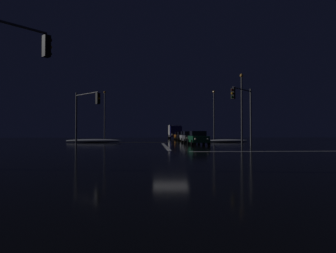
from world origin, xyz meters
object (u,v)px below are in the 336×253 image
(traffic_signal_nw, at_px, (86,108))
(streetlamp_right_near, at_px, (242,103))
(sedan_silver, at_px, (187,137))
(streetlamp_left_far, at_px, (105,112))
(sedan_gray, at_px, (190,137))
(sedan_black, at_px, (183,136))
(sedan_orange, at_px, (179,136))
(traffic_signal_ne, at_px, (244,105))
(box_truck, at_px, (175,131))
(streetlamp_right_far, at_px, (214,112))
(sedan_green, at_px, (198,138))

(traffic_signal_nw, xyz_separation_m, streetlamp_right_near, (17.85, 6.44, 1.28))
(sedan_silver, bearing_deg, streetlamp_right_near, -52.07)
(streetlamp_left_far, bearing_deg, traffic_signal_nw, -85.06)
(sedan_gray, xyz_separation_m, streetlamp_right_near, (6.24, -2.29, 4.30))
(sedan_black, bearing_deg, sedan_gray, -91.15)
(sedan_orange, distance_m, streetlamp_right_near, 21.28)
(sedan_silver, distance_m, streetlamp_right_near, 10.70)
(traffic_signal_ne, bearing_deg, box_truck, 97.54)
(streetlamp_right_far, height_order, streetlamp_left_far, streetlamp_right_far)
(sedan_orange, relative_size, streetlamp_right_near, 0.49)
(sedan_gray, distance_m, streetlamp_right_near, 7.91)
(sedan_green, relative_size, streetlamp_left_far, 0.49)
(sedan_gray, xyz_separation_m, box_truck, (-0.09, 25.01, 0.91))
(sedan_green, height_order, sedan_orange, same)
(traffic_signal_ne, distance_m, streetlamp_left_far, 28.68)
(sedan_black, xyz_separation_m, traffic_signal_ne, (4.14, -20.01, 3.40))
(sedan_orange, relative_size, streetlamp_left_far, 0.49)
(traffic_signal_nw, bearing_deg, sedan_orange, 65.78)
(sedan_gray, relative_size, streetlamp_left_far, 0.49)
(traffic_signal_ne, bearing_deg, sedan_gray, 116.76)
(sedan_green, distance_m, sedan_orange, 23.38)
(box_truck, bearing_deg, sedan_silver, -89.10)
(sedan_orange, relative_size, traffic_signal_ne, 0.71)
(sedan_green, relative_size, sedan_silver, 1.00)
(sedan_silver, height_order, sedan_orange, same)
(sedan_gray, distance_m, streetlamp_right_far, 15.71)
(sedan_gray, distance_m, sedan_silver, 5.44)
(sedan_green, bearing_deg, streetlamp_right_near, 29.21)
(sedan_gray, bearing_deg, traffic_signal_nw, -143.08)
(traffic_signal_ne, bearing_deg, sedan_silver, 106.41)
(traffic_signal_nw, bearing_deg, box_truck, 71.15)
(sedan_green, distance_m, sedan_black, 17.05)
(sedan_black, distance_m, streetlamp_left_far, 14.63)
(streetlamp_right_near, xyz_separation_m, streetlamp_left_far, (-19.79, 16.00, 0.03))
(sedan_orange, xyz_separation_m, traffic_signal_ne, (4.10, -26.34, 3.40))
(traffic_signal_ne, relative_size, streetlamp_right_near, 0.69)
(streetlamp_right_far, height_order, streetlamp_right_near, streetlamp_right_far)
(sedan_green, relative_size, streetlamp_right_near, 0.49)
(traffic_signal_ne, bearing_deg, streetlamp_left_far, 128.69)
(sedan_black, bearing_deg, streetlamp_right_far, 21.45)
(streetlamp_right_far, bearing_deg, sedan_green, -107.43)
(box_truck, bearing_deg, sedan_orange, -87.21)
(streetlamp_left_far, bearing_deg, traffic_signal_ne, -51.31)
(streetlamp_right_far, bearing_deg, sedan_gray, -114.45)
(sedan_orange, bearing_deg, box_truck, 92.79)
(sedan_black, height_order, sedan_orange, same)
(sedan_green, height_order, traffic_signal_ne, traffic_signal_ne)
(sedan_green, bearing_deg, sedan_orange, 89.70)
(streetlamp_right_near, bearing_deg, sedan_silver, 127.93)
(sedan_green, bearing_deg, traffic_signal_ne, -35.05)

